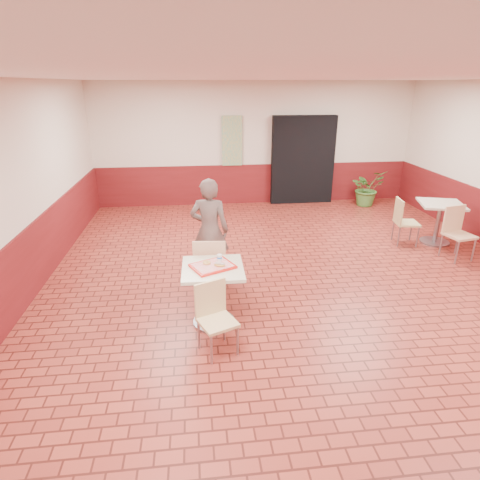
{
  "coord_description": "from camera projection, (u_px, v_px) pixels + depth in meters",
  "views": [
    {
      "loc": [
        -1.57,
        -5.09,
        2.93
      ],
      "look_at": [
        -0.99,
        -0.08,
        0.95
      ],
      "focal_mm": 30.0,
      "sensor_mm": 36.0,
      "label": 1
    }
  ],
  "objects": [
    {
      "name": "ring_donut",
      "position": [
        207.0,
        263.0,
        4.99
      ],
      "size": [
        0.13,
        0.13,
        0.03
      ],
      "primitive_type": "torus",
      "rotation": [
        0.0,
        0.0,
        0.44
      ],
      "color": "tan",
      "rests_on": "serving_tray"
    },
    {
      "name": "main_table",
      "position": [
        213.0,
        286.0,
        5.06
      ],
      "size": [
        0.76,
        0.76,
        0.8
      ],
      "rotation": [
        0.0,
        0.0,
        -0.02
      ],
      "color": "beige",
      "rests_on": "ground"
    },
    {
      "name": "chair_main_back",
      "position": [
        210.0,
        266.0,
        5.61
      ],
      "size": [
        0.48,
        0.48,
        0.96
      ],
      "rotation": [
        0.0,
        0.0,
        3.05
      ],
      "color": "#D8A982",
      "rests_on": "ground"
    },
    {
      "name": "chair_second_left",
      "position": [
        403.0,
        219.0,
        7.68
      ],
      "size": [
        0.47,
        0.47,
        0.89
      ],
      "rotation": [
        0.0,
        0.0,
        1.42
      ],
      "color": "tan",
      "rests_on": "ground"
    },
    {
      "name": "second_table",
      "position": [
        439.0,
        216.0,
        7.71
      ],
      "size": [
        0.76,
        0.76,
        0.81
      ],
      "rotation": [
        0.0,
        0.0,
        -0.29
      ],
      "color": "#C0B09B",
      "rests_on": "ground"
    },
    {
      "name": "serving_tray",
      "position": [
        213.0,
        266.0,
        4.96
      ],
      "size": [
        0.5,
        0.39,
        0.03
      ],
      "rotation": [
        0.0,
        0.0,
        0.43
      ],
      "color": "red",
      "rests_on": "main_table"
    },
    {
      "name": "chair_main_front",
      "position": [
        215.0,
        314.0,
        4.58
      ],
      "size": [
        0.51,
        0.51,
        0.84
      ],
      "rotation": [
        0.0,
        0.0,
        0.4
      ],
      "color": "#D7B881",
      "rests_on": "ground"
    },
    {
      "name": "corridor_doorway",
      "position": [
        303.0,
        160.0,
        10.19
      ],
      "size": [
        1.6,
        0.22,
        2.2
      ],
      "primitive_type": "cube",
      "color": "black",
      "rests_on": "ground"
    },
    {
      "name": "customer",
      "position": [
        210.0,
        230.0,
        6.16
      ],
      "size": [
        0.67,
        0.51,
        1.63
      ],
      "primitive_type": "imported",
      "rotation": [
        0.0,
        0.0,
        2.92
      ],
      "color": "brown",
      "rests_on": "ground"
    },
    {
      "name": "paper_cup",
      "position": [
        219.0,
        258.0,
        5.06
      ],
      "size": [
        0.07,
        0.07,
        0.08
      ],
      "rotation": [
        0.0,
        0.0,
        -0.21
      ],
      "color": "silver",
      "rests_on": "serving_tray"
    },
    {
      "name": "room_shell",
      "position": [
        312.0,
        197.0,
        5.4
      ],
      "size": [
        8.01,
        10.01,
        3.01
      ],
      "color": "maroon",
      "rests_on": "ground"
    },
    {
      "name": "chair_second_front",
      "position": [
        457.0,
        230.0,
        7.06
      ],
      "size": [
        0.51,
        0.51,
        0.93
      ],
      "rotation": [
        0.0,
        0.0,
        0.2
      ],
      "color": "#DEB085",
      "rests_on": "ground"
    },
    {
      "name": "long_john_donut",
      "position": [
        220.0,
        265.0,
        4.92
      ],
      "size": [
        0.15,
        0.11,
        0.04
      ],
      "rotation": [
        0.0,
        0.0,
        -0.36
      ],
      "color": "gold",
      "rests_on": "serving_tray"
    },
    {
      "name": "wainscot_band",
      "position": [
        307.0,
        264.0,
        5.76
      ],
      "size": [
        8.0,
        10.0,
        1.0
      ],
      "color": "#5B1113",
      "rests_on": "ground"
    },
    {
      "name": "promo_poster",
      "position": [
        232.0,
        141.0,
        9.87
      ],
      "size": [
        0.5,
        0.03,
        1.2
      ],
      "primitive_type": "cube",
      "color": "gray",
      "rests_on": "wainscot_band"
    },
    {
      "name": "potted_plant",
      "position": [
        367.0,
        188.0,
        10.15
      ],
      "size": [
        1.0,
        0.93,
        0.91
      ],
      "primitive_type": "imported",
      "rotation": [
        0.0,
        0.0,
        0.31
      ],
      "color": "#40752E",
      "rests_on": "ground"
    }
  ]
}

